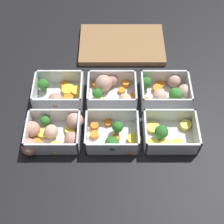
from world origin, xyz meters
TOP-DOWN VIEW (x-y plane):
  - ground_plane at (0.00, 0.00)m, footprint 4.00×4.00m
  - container_near_left at (-0.16, -0.07)m, footprint 0.17×0.14m
  - container_near_center at (0.00, -0.08)m, footprint 0.15×0.12m
  - container_near_right at (0.15, -0.07)m, footprint 0.14×0.11m
  - container_far_left at (-0.16, 0.07)m, footprint 0.14×0.12m
  - container_far_center at (-0.00, 0.08)m, footprint 0.15×0.13m
  - container_far_right at (0.16, 0.07)m, footprint 0.15×0.12m
  - cutting_board at (0.03, 0.28)m, footprint 0.28×0.18m

SIDE VIEW (x-z plane):
  - ground_plane at x=0.00m, z-range 0.00..0.00m
  - cutting_board at x=0.03m, z-range 0.00..0.02m
  - container_near_right at x=0.15m, z-range -0.01..0.05m
  - container_far_left at x=-0.16m, z-range -0.01..0.05m
  - container_near_center at x=0.00m, z-range -0.01..0.05m
  - container_far_center at x=0.00m, z-range -0.01..0.05m
  - container_near_left at x=-0.16m, z-range -0.01..0.05m
  - container_far_right at x=0.16m, z-range 0.00..0.05m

